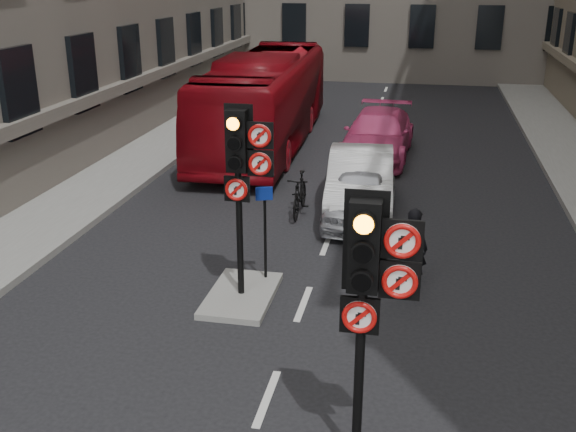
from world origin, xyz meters
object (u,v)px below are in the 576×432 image
at_px(info_sign, 265,220).
at_px(motorcyclist, 413,248).
at_px(signal_near, 371,276).
at_px(motorcycle, 300,194).
at_px(car_pink, 378,135).
at_px(car_white, 360,180).
at_px(car_silver, 361,194).
at_px(signal_far, 242,161).
at_px(bus_red, 265,100).

bearing_deg(info_sign, motorcyclist, -10.19).
xyz_separation_m(signal_near, info_sign, (-2.39, 4.74, -1.24)).
height_order(motorcycle, info_sign, info_sign).
bearing_deg(car_pink, info_sign, -95.64).
bearing_deg(car_pink, car_white, -88.04).
height_order(signal_near, car_pink, signal_near).
bearing_deg(motorcycle, info_sign, -90.06).
xyz_separation_m(car_silver, motorcyclist, (1.35, -3.56, 0.15)).
bearing_deg(signal_near, signal_far, 123.02).
distance_m(signal_near, car_silver, 9.00).
distance_m(bus_red, motorcycle, 7.21).
bearing_deg(signal_near, car_white, 95.98).
distance_m(signal_near, signal_far, 4.77).
bearing_deg(motorcyclist, signal_far, 38.50).
relative_size(car_pink, motorcycle, 2.92).
bearing_deg(car_white, signal_far, -110.29).
xyz_separation_m(signal_near, signal_far, (-2.60, 4.00, 0.12)).
relative_size(bus_red, info_sign, 6.05).
xyz_separation_m(car_pink, info_sign, (-1.45, -9.98, 0.59)).
relative_size(signal_far, car_white, 0.77).
distance_m(signal_far, car_pink, 11.02).
relative_size(car_silver, info_sign, 2.06).
xyz_separation_m(signal_far, info_sign, (0.21, 0.74, -1.36)).
distance_m(signal_near, motorcyclist, 5.50).
relative_size(car_white, info_sign, 2.45).
relative_size(signal_far, info_sign, 1.88).
bearing_deg(motorcyclist, info_sign, 26.17).
bearing_deg(signal_far, motorcycle, 88.16).
distance_m(car_pink, bus_red, 4.13).
xyz_separation_m(bus_red, info_sign, (2.51, -10.75, -0.25)).
xyz_separation_m(car_white, car_pink, (0.06, 5.20, -0.01)).
xyz_separation_m(car_pink, motorcycle, (-1.51, -5.92, -0.22)).
relative_size(car_white, bus_red, 0.40).
height_order(signal_far, motorcycle, signal_far).
xyz_separation_m(signal_far, car_pink, (1.66, 10.72, -1.95)).
bearing_deg(car_white, bus_red, 119.05).
bearing_deg(bus_red, car_white, -58.74).
relative_size(car_silver, motorcyclist, 2.40).
distance_m(signal_near, bus_red, 16.28).
height_order(car_silver, motorcycle, car_silver).
relative_size(bus_red, motorcycle, 6.47).
relative_size(car_white, motorcyclist, 2.86).
bearing_deg(car_silver, car_white, 97.49).
xyz_separation_m(car_silver, bus_red, (-3.99, 6.74, 0.93)).
xyz_separation_m(signal_far, car_white, (1.60, 5.51, -1.94)).
relative_size(signal_near, signal_far, 1.00).
height_order(car_silver, motorcyclist, motorcyclist).
bearing_deg(signal_far, bus_red, 101.31).
xyz_separation_m(motorcyclist, info_sign, (-2.83, -0.45, 0.53)).
xyz_separation_m(car_white, motorcyclist, (1.44, -4.32, 0.05)).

